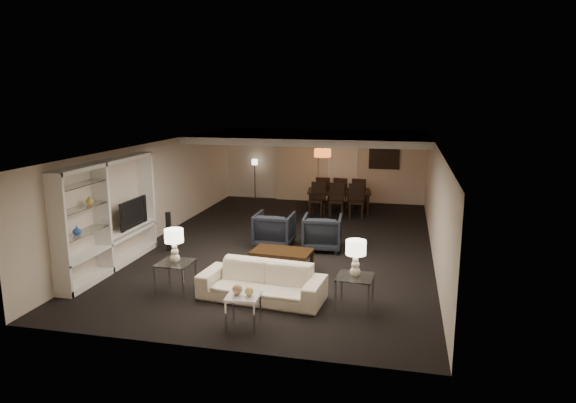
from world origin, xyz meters
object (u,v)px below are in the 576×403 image
(armchair_right, at_px, (322,232))
(chair_nm, at_px, (336,201))
(vase_amber, at_px, (89,200))
(chair_fl, at_px, (323,192))
(coffee_table, at_px, (282,260))
(floor_lamp, at_px, (255,179))
(vase_blue, at_px, (77,230))
(chair_nl, at_px, (317,200))
(side_table_right, at_px, (355,292))
(side_table_left, at_px, (176,277))
(table_lamp_left, at_px, (174,246))
(marble_table, at_px, (244,310))
(television, at_px, (129,213))
(chair_nr, at_px, (356,201))
(floor_speaker, at_px, (169,232))
(chair_fm, at_px, (341,193))
(chair_fr, at_px, (360,193))
(dining_table, at_px, (339,202))
(armchair_left, at_px, (274,229))
(pendant_light, at_px, (323,153))
(table_lamp_right, at_px, (356,258))
(sofa, at_px, (262,282))

(armchair_right, relative_size, chair_nm, 0.91)
(vase_amber, xyz_separation_m, chair_fl, (3.51, 7.69, -1.13))
(chair_fl, bearing_deg, coffee_table, 89.24)
(floor_lamp, bearing_deg, vase_blue, -95.92)
(coffee_table, relative_size, chair_nl, 1.22)
(side_table_right, bearing_deg, armchair_right, 108.43)
(side_table_left, distance_m, table_lamp_left, 0.62)
(marble_table, distance_m, television, 4.61)
(table_lamp_left, height_order, chair_nr, table_lamp_left)
(side_table_left, bearing_deg, floor_speaker, 118.23)
(chair_fm, bearing_deg, chair_nr, 120.28)
(marble_table, height_order, vase_amber, vase_amber)
(armchair_right, bearing_deg, chair_fr, -100.29)
(television, xyz_separation_m, dining_table, (4.08, 5.64, -0.72))
(armchair_right, bearing_deg, chair_nl, -82.41)
(armchair_left, relative_size, marble_table, 1.79)
(vase_blue, bearing_deg, chair_nm, 59.09)
(floor_speaker, xyz_separation_m, floor_lamp, (0.29, 6.35, 0.24))
(side_table_left, distance_m, television, 2.64)
(chair_nl, bearing_deg, pendant_light, 78.93)
(coffee_table, height_order, vase_blue, vase_blue)
(armchair_left, xyz_separation_m, vase_amber, (-3.01, -3.02, 1.22))
(floor_speaker, bearing_deg, television, -140.84)
(vase_amber, relative_size, floor_speaker, 0.17)
(television, distance_m, vase_blue, 1.87)
(chair_nl, bearing_deg, chair_fm, 70.07)
(table_lamp_left, bearing_deg, chair_nr, 67.26)
(table_lamp_right, height_order, floor_lamp, floor_lamp)
(side_table_left, bearing_deg, chair_nr, 67.26)
(chair_fl, bearing_deg, armchair_left, 82.24)
(television, xyz_separation_m, chair_fr, (4.68, 6.29, -0.55))
(marble_table, relative_size, dining_table, 0.26)
(armchair_right, height_order, side_table_left, armchair_right)
(dining_table, relative_size, chair_fl, 1.92)
(television, distance_m, chair_nr, 6.86)
(pendant_light, xyz_separation_m, floor_lamp, (-2.69, 1.70, -1.20))
(chair_nl, bearing_deg, armchair_right, -73.32)
(television, xyz_separation_m, vase_blue, (-0.03, -1.87, 0.08))
(table_lamp_left, distance_m, chair_fr, 8.45)
(marble_table, distance_m, chair_nl, 7.77)
(floor_lamp, bearing_deg, pendant_light, -32.33)
(pendant_light, relative_size, chair_fr, 0.50)
(coffee_table, distance_m, chair_nr, 5.19)
(armchair_left, bearing_deg, chair_nr, -116.44)
(sofa, distance_m, floor_lamp, 9.14)
(sofa, height_order, chair_fl, chair_fl)
(vase_blue, bearing_deg, pendant_light, 63.43)
(sofa, height_order, table_lamp_right, table_lamp_right)
(television, relative_size, floor_speaker, 1.16)
(side_table_left, distance_m, chair_nr, 7.23)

